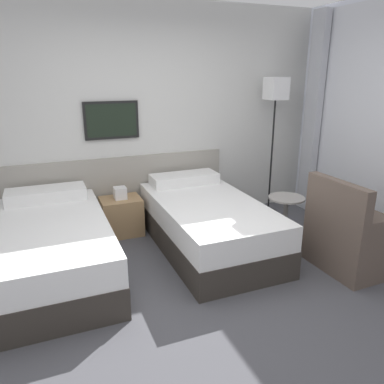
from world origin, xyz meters
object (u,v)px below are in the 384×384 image
(nightstand, at_px, (122,215))
(bed_near_door, at_px, (53,248))
(floor_lamp, at_px, (275,99))
(armchair, at_px, (358,238))
(side_table, at_px, (285,212))
(bed_near_window, at_px, (207,223))

(nightstand, bearing_deg, bed_near_door, -138.61)
(bed_near_door, distance_m, nightstand, 1.08)
(floor_lamp, height_order, armchair, floor_lamp)
(side_table, bearing_deg, bed_near_window, 162.14)
(floor_lamp, bearing_deg, nightstand, 178.90)
(bed_near_window, relative_size, floor_lamp, 1.06)
(bed_near_door, height_order, nightstand, bed_near_door)
(bed_near_window, distance_m, armchair, 1.55)
(bed_near_window, height_order, nightstand, bed_near_window)
(bed_near_door, distance_m, bed_near_window, 1.62)
(bed_near_window, xyz_separation_m, nightstand, (-0.81, 0.72, -0.05))
(bed_near_window, bearing_deg, bed_near_door, 180.00)
(bed_near_door, height_order, floor_lamp, floor_lamp)
(nightstand, bearing_deg, armchair, -39.57)
(bed_near_window, bearing_deg, side_table, -17.86)
(bed_near_door, bearing_deg, nightstand, 41.39)
(nightstand, relative_size, floor_lamp, 0.32)
(bed_near_window, relative_size, armchair, 2.06)
(nightstand, relative_size, armchair, 0.63)
(bed_near_window, height_order, armchair, armchair)
(floor_lamp, bearing_deg, bed_near_door, -166.78)
(bed_near_door, relative_size, nightstand, 3.26)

